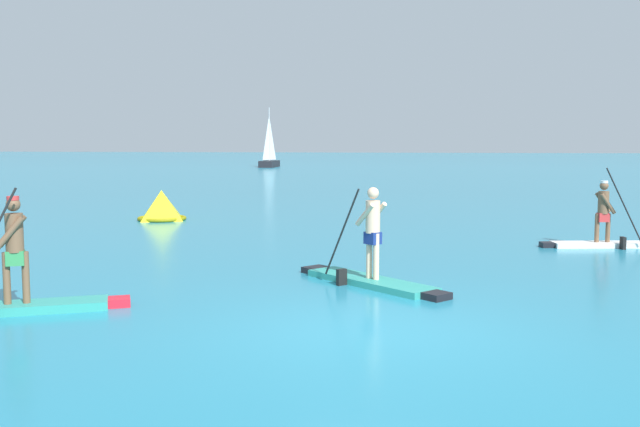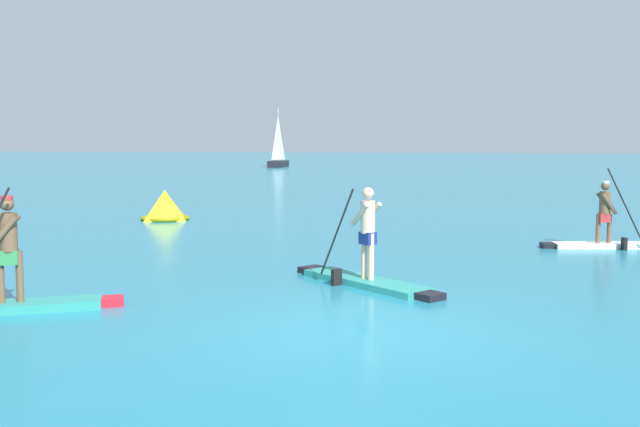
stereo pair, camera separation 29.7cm
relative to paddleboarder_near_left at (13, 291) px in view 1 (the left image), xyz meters
name	(u,v)px [view 1 (the left image)]	position (x,y,z in m)	size (l,w,h in m)	color
ground	(372,330)	(5.46, 0.25, -0.34)	(440.00, 440.00, 0.00)	teal
paddleboarder_near_left	(13,291)	(0.00, 0.00, 0.00)	(3.16, 2.00, 1.93)	teal
paddleboarder_mid_center	(370,267)	(4.93, 3.34, -0.01)	(3.06, 2.50, 1.81)	teal
paddleboarder_far_right	(604,234)	(9.86, 9.35, 0.00)	(3.10, 1.18, 2.01)	white
race_marker_buoy	(162,207)	(-3.67, 12.70, 0.11)	(1.77, 1.77, 1.01)	yellow
sailboat_left_horizon	(269,160)	(-16.98, 68.06, 0.49)	(2.06, 5.32, 6.76)	black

